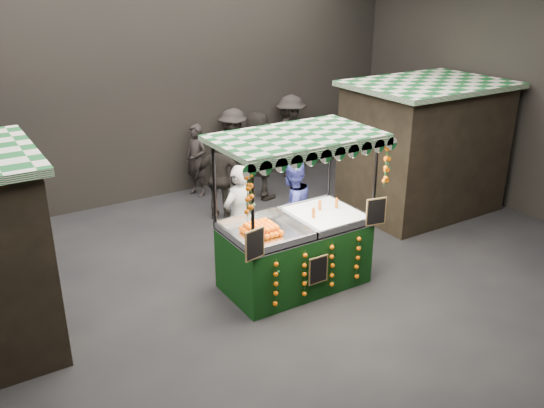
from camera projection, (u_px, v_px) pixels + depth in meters
ground at (277, 298)px, 8.58m from camera, size 12.00×12.00×0.00m
market_hall at (278, 70)px, 7.31m from camera, size 12.10×10.10×5.05m
neighbour_stall_right at (423, 147)px, 11.43m from camera, size 3.00×2.20×2.60m
juice_stall at (296, 242)px, 8.68m from camera, size 2.49×1.46×2.41m
vendor_grey at (239, 216)px, 9.27m from camera, size 0.73×0.58×1.74m
vendor_blue at (292, 209)px, 9.60m from camera, size 0.93×0.79×1.70m
shopper_1 at (378, 150)px, 12.50m from camera, size 1.10×0.99×1.87m
shopper_2 at (220, 178)px, 11.08m from camera, size 1.03×0.94×1.69m
shopper_3 at (291, 136)px, 13.45m from camera, size 1.31×1.44×1.94m
shopper_5 at (258, 155)px, 12.12m from camera, size 1.33×1.82×1.90m
shopper_6 at (196, 160)px, 12.33m from camera, size 0.54×0.66×1.57m
shopper_7 at (234, 149)px, 12.73m from camera, size 1.34×1.17×1.80m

